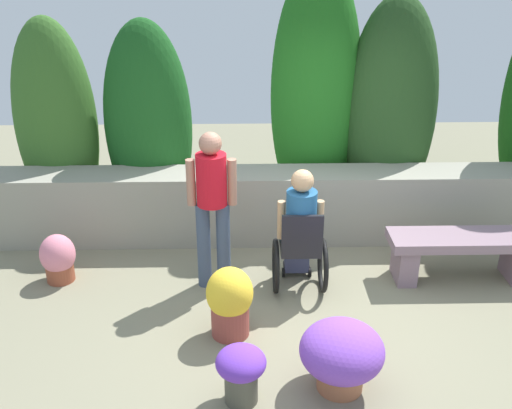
% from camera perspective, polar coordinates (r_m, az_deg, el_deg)
% --- Properties ---
extents(ground_plane, '(12.54, 12.54, 0.00)m').
position_cam_1_polar(ground_plane, '(5.96, 4.77, -10.31)').
color(ground_plane, gray).
extents(stone_retaining_wall, '(7.09, 0.53, 0.85)m').
position_cam_1_polar(stone_retaining_wall, '(7.15, 3.62, -0.07)').
color(stone_retaining_wall, gray).
rests_on(stone_retaining_wall, ground).
extents(hedge_backdrop, '(7.16, 1.07, 3.14)m').
position_cam_1_polar(hedge_backdrop, '(7.41, 8.37, 9.01)').
color(hedge_backdrop, '#366425').
rests_on(hedge_backdrop, ground).
extents(stone_bench, '(1.55, 0.46, 0.51)m').
position_cam_1_polar(stone_bench, '(6.69, 18.90, -4.07)').
color(stone_bench, gray).
rests_on(stone_bench, ground).
extents(person_in_wheelchair, '(0.53, 0.66, 1.33)m').
position_cam_1_polar(person_in_wheelchair, '(6.06, 4.17, -2.80)').
color(person_in_wheelchair, black).
rests_on(person_in_wheelchair, ground).
extents(person_standing_companion, '(0.49, 0.30, 1.67)m').
position_cam_1_polar(person_standing_companion, '(5.96, -4.16, 0.37)').
color(person_standing_companion, '#3D4B64').
rests_on(person_standing_companion, ground).
extents(flower_pot_purple_near, '(0.43, 0.43, 0.68)m').
position_cam_1_polar(flower_pot_purple_near, '(5.50, -2.49, -9.04)').
color(flower_pot_purple_near, brown).
rests_on(flower_pot_purple_near, ground).
extents(flower_pot_terracotta_by_wall, '(0.68, 0.68, 0.59)m').
position_cam_1_polar(flower_pot_terracotta_by_wall, '(4.98, 8.07, -13.81)').
color(flower_pot_terracotta_by_wall, '#A46141').
rests_on(flower_pot_terracotta_by_wall, ground).
extents(flower_pot_red_accent, '(0.40, 0.40, 0.49)m').
position_cam_1_polar(flower_pot_red_accent, '(4.84, -1.42, -15.35)').
color(flower_pot_red_accent, '#504E41').
rests_on(flower_pot_red_accent, ground).
extents(flower_pot_small_foreground, '(0.36, 0.36, 0.53)m').
position_cam_1_polar(flower_pot_small_foreground, '(6.67, -18.15, -4.84)').
color(flower_pot_small_foreground, brown).
rests_on(flower_pot_small_foreground, ground).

